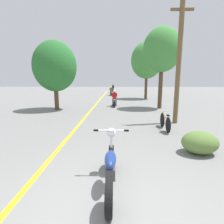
% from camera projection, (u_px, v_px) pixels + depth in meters
% --- Properties ---
extents(ground_plane, '(120.00, 120.00, 0.00)m').
position_uv_depth(ground_plane, '(105.00, 209.00, 3.07)').
color(ground_plane, slate).
extents(lane_stripe_center, '(0.14, 48.00, 0.01)m').
position_uv_depth(lane_stripe_center, '(95.00, 106.00, 15.52)').
color(lane_stripe_center, yellow).
rests_on(lane_stripe_center, ground).
extents(utility_pole, '(1.10, 0.24, 6.17)m').
position_uv_depth(utility_pole, '(179.00, 61.00, 8.74)').
color(utility_pole, brown).
rests_on(utility_pole, ground).
extents(roadside_tree_right_near, '(2.95, 2.66, 6.26)m').
position_uv_depth(roadside_tree_right_near, '(162.00, 50.00, 13.40)').
color(roadside_tree_right_near, '#513A23').
rests_on(roadside_tree_right_near, ground).
extents(roadside_tree_right_far, '(3.76, 3.38, 6.75)m').
position_uv_depth(roadside_tree_right_far, '(147.00, 60.00, 20.77)').
color(roadside_tree_right_far, '#513A23').
rests_on(roadside_tree_right_far, ground).
extents(roadside_tree_left, '(3.22, 2.90, 5.11)m').
position_uv_depth(roadside_tree_left, '(55.00, 67.00, 12.93)').
color(roadside_tree_left, '#513A23').
rests_on(roadside_tree_left, ground).
extents(roadside_bush, '(1.10, 0.88, 0.70)m').
position_uv_depth(roadside_bush, '(200.00, 142.00, 5.36)').
color(roadside_bush, '#5B7A38').
rests_on(roadside_bush, ground).
extents(motorcycle_foreground, '(0.82, 2.11, 1.12)m').
position_uv_depth(motorcycle_foreground, '(111.00, 166.00, 3.65)').
color(motorcycle_foreground, black).
rests_on(motorcycle_foreground, ground).
extents(motorcycle_rider_lead, '(0.50, 2.14, 1.43)m').
position_uv_depth(motorcycle_rider_lead, '(114.00, 100.00, 15.27)').
color(motorcycle_rider_lead, black).
rests_on(motorcycle_rider_lead, ground).
extents(motorcycle_rider_mid, '(0.50, 2.06, 1.39)m').
position_uv_depth(motorcycle_rider_mid, '(111.00, 92.00, 26.33)').
color(motorcycle_rider_mid, black).
rests_on(motorcycle_rider_mid, ground).
extents(motorcycle_rider_far, '(0.50, 2.09, 1.42)m').
position_uv_depth(motorcycle_rider_far, '(113.00, 89.00, 36.04)').
color(motorcycle_rider_far, black).
rests_on(motorcycle_rider_far, ground).
extents(bicycle_parked, '(0.44, 1.64, 0.80)m').
position_uv_depth(bicycle_parked, '(165.00, 122.00, 7.96)').
color(bicycle_parked, black).
rests_on(bicycle_parked, ground).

